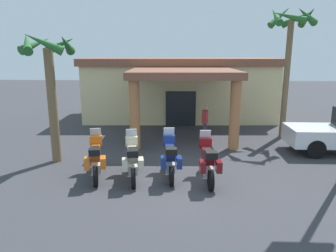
{
  "coord_description": "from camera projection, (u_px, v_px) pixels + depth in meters",
  "views": [
    {
      "loc": [
        0.06,
        -10.66,
        4.32
      ],
      "look_at": [
        -0.53,
        2.63,
        1.2
      ],
      "focal_mm": 33.32,
      "sensor_mm": 36.0,
      "label": 1
    }
  ],
  "objects": [
    {
      "name": "motorcycle_maroon",
      "position": [
        208.0,
        162.0,
        10.65
      ],
      "size": [
        0.72,
        2.21,
        1.61
      ],
      "rotation": [
        0.0,
        0.0,
        1.63
      ],
      "color": "black",
      "rests_on": "ground_plane"
    },
    {
      "name": "motorcycle_blue",
      "position": [
        170.0,
        158.0,
        11.01
      ],
      "size": [
        0.74,
        2.21,
        1.61
      ],
      "rotation": [
        0.0,
        0.0,
        1.66
      ],
      "color": "black",
      "rests_on": "ground_plane"
    },
    {
      "name": "motel_building",
      "position": [
        179.0,
        87.0,
        21.04
      ],
      "size": [
        12.68,
        11.19,
        3.99
      ],
      "rotation": [
        0.0,
        0.0,
        0.04
      ],
      "color": "beige",
      "rests_on": "ground_plane"
    },
    {
      "name": "ground_plane",
      "position": [
        179.0,
        175.0,
        11.35
      ],
      "size": [
        80.0,
        80.0,
        0.0
      ],
      "primitive_type": "plane",
      "color": "#38383D"
    },
    {
      "name": "motorcycle_orange",
      "position": [
        96.0,
        159.0,
        10.95
      ],
      "size": [
        0.95,
        2.18,
        1.61
      ],
      "rotation": [
        0.0,
        0.0,
        1.81
      ],
      "color": "black",
      "rests_on": "ground_plane"
    },
    {
      "name": "palm_tree_near_portico",
      "position": [
        291.0,
        36.0,
        15.36
      ],
      "size": [
        2.35,
        2.47,
        6.76
      ],
      "color": "brown",
      "rests_on": "ground_plane"
    },
    {
      "name": "motorcycle_cream",
      "position": [
        132.0,
        160.0,
        10.83
      ],
      "size": [
        0.87,
        2.2,
        1.61
      ],
      "rotation": [
        0.0,
        0.0,
        1.75
      ],
      "color": "black",
      "rests_on": "ground_plane"
    },
    {
      "name": "pedestrian",
      "position": [
        205.0,
        120.0,
        15.64
      ],
      "size": [
        0.32,
        0.48,
        1.78
      ],
      "rotation": [
        0.0,
        0.0,
        2.65
      ],
      "color": "#3F334C",
      "rests_on": "ground_plane"
    },
    {
      "name": "palm_tree_roadside",
      "position": [
        49.0,
        69.0,
        11.96
      ],
      "size": [
        2.1,
        2.1,
        5.2
      ],
      "color": "brown",
      "rests_on": "ground_plane"
    }
  ]
}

